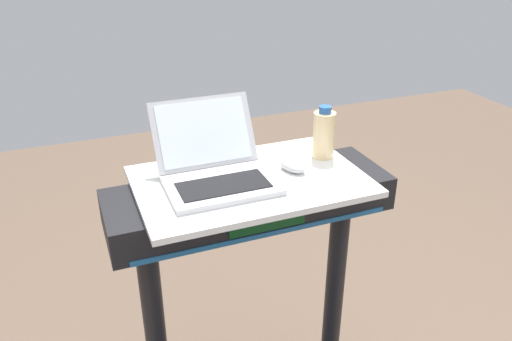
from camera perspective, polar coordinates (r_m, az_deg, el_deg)
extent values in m
cylinder|color=black|center=(1.83, -11.09, -18.00)|extent=(0.07, 0.07, 0.82)
cylinder|color=black|center=(2.01, 8.76, -13.09)|extent=(0.07, 0.07, 0.82)
cube|color=black|center=(1.62, -0.65, -3.25)|extent=(0.90, 0.28, 0.11)
cube|color=#0C3F19|center=(1.50, 1.32, -5.74)|extent=(0.24, 0.01, 0.06)
cube|color=#1E598C|center=(1.53, 1.28, -7.16)|extent=(0.81, 0.00, 0.02)
cube|color=white|center=(1.59, -0.67, -1.21)|extent=(0.70, 0.46, 0.02)
cube|color=#B7B7BC|center=(1.52, -3.87, -1.69)|extent=(0.32, 0.23, 0.02)
cube|color=black|center=(1.50, -3.68, -1.62)|extent=(0.27, 0.12, 0.00)
cube|color=#B7B7BC|center=(1.63, -5.86, 4.26)|extent=(0.32, 0.12, 0.20)
cube|color=white|center=(1.62, -5.82, 4.29)|extent=(0.29, 0.10, 0.17)
ellipsoid|color=#B2B2B7|center=(1.63, 4.14, 0.53)|extent=(0.09, 0.11, 0.03)
cylinder|color=beige|center=(1.71, 7.56, 3.96)|extent=(0.07, 0.07, 0.16)
cylinder|color=#2659A5|center=(1.68, 7.74, 6.77)|extent=(0.04, 0.04, 0.02)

